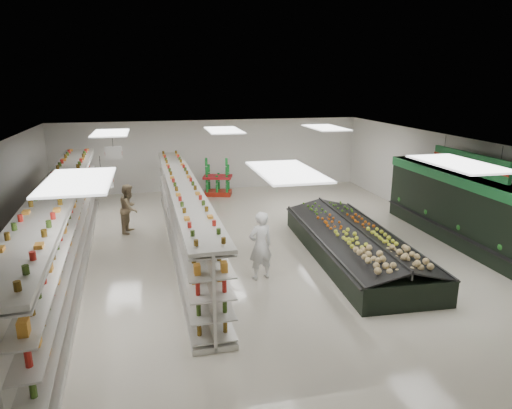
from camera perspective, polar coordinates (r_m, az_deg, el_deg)
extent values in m
plane|color=beige|center=(13.93, -1.19, -5.53)|extent=(16.00, 16.00, 0.00)
cube|color=white|center=(13.13, -1.26, 7.63)|extent=(14.00, 16.00, 0.02)
cube|color=white|center=(21.17, -5.70, 6.15)|extent=(14.00, 0.02, 3.20)
cube|color=white|center=(6.39, 14.37, -17.00)|extent=(14.00, 0.02, 3.20)
cube|color=white|center=(16.33, 23.60, 2.17)|extent=(0.02, 16.00, 3.20)
cube|color=black|center=(15.03, 25.34, -1.06)|extent=(0.80, 8.00, 2.20)
cube|color=#1C6A32|center=(14.80, 25.70, 2.47)|extent=(0.85, 8.00, 0.30)
cube|color=black|center=(15.03, 24.35, -3.14)|extent=(0.55, 7.80, 0.15)
cube|color=beige|center=(14.88, 25.00, -0.18)|extent=(0.45, 7.70, 0.03)
cube|color=beige|center=(14.81, 25.13, 0.94)|extent=(0.45, 7.70, 0.03)
cube|color=white|center=(11.02, -18.75, 2.93)|extent=(0.50, 0.06, 0.40)
cube|color=#A92413|center=(11.02, -18.75, 2.93)|extent=(0.52, 0.02, 0.12)
cylinder|color=black|center=(10.97, -18.88, 4.46)|extent=(0.01, 0.01, 0.50)
cube|color=white|center=(14.95, -17.38, 6.14)|extent=(0.50, 0.06, 0.40)
cube|color=#A92413|center=(14.95, -17.38, 6.14)|extent=(0.52, 0.02, 0.12)
cylinder|color=black|center=(14.90, -17.48, 7.28)|extent=(0.01, 0.01, 0.50)
cube|color=#1C6A32|center=(14.52, 25.11, 4.73)|extent=(0.10, 3.20, 0.60)
cube|color=#A92413|center=(14.49, 24.92, 4.73)|extent=(0.03, 3.20, 0.18)
cylinder|color=black|center=(13.55, 28.37, 5.39)|extent=(0.01, 0.01, 0.50)
cylinder|color=black|center=(15.41, 22.56, 7.06)|extent=(0.01, 0.01, 0.50)
cube|color=silver|center=(13.36, -22.54, -7.40)|extent=(1.66, 13.45, 0.13)
cube|color=silver|center=(13.01, -23.01, -3.12)|extent=(0.73, 13.40, 2.24)
cube|color=silver|center=(12.71, -23.55, 1.86)|extent=(1.66, 13.45, 0.09)
cube|color=beige|center=(13.35, -23.70, -6.92)|extent=(1.14, 13.31, 0.03)
cube|color=beige|center=(13.18, -23.92, -4.95)|extent=(1.14, 13.31, 0.03)
cube|color=beige|center=(13.03, -24.16, -2.93)|extent=(1.14, 13.31, 0.03)
cube|color=beige|center=(12.90, -24.39, -0.87)|extent=(1.14, 13.31, 0.03)
cube|color=beige|center=(12.78, -24.63, 1.24)|extent=(1.14, 13.31, 0.03)
cube|color=beige|center=(13.28, -21.49, -6.80)|extent=(1.14, 13.31, 0.03)
cube|color=beige|center=(13.11, -21.70, -4.82)|extent=(1.14, 13.31, 0.03)
cube|color=beige|center=(12.96, -21.91, -2.78)|extent=(1.14, 13.31, 0.03)
cube|color=beige|center=(12.82, -22.13, -0.70)|extent=(1.14, 13.31, 0.03)
cube|color=beige|center=(12.71, -22.35, 1.42)|extent=(1.14, 13.31, 0.03)
cube|color=silver|center=(14.26, -8.87, -4.96)|extent=(1.11, 11.76, 0.12)
cube|color=silver|center=(13.97, -9.02, -1.42)|extent=(0.29, 11.74, 1.96)
cube|color=silver|center=(13.71, -9.20, 2.65)|extent=(1.11, 11.76, 0.08)
cube|color=beige|center=(14.20, -9.79, -4.58)|extent=(0.66, 11.65, 0.03)
cube|color=beige|center=(14.06, -9.87, -2.94)|extent=(0.66, 11.65, 0.03)
cube|color=beige|center=(13.93, -9.95, -1.27)|extent=(0.66, 11.65, 0.03)
cube|color=beige|center=(13.82, -10.03, 0.43)|extent=(0.66, 11.65, 0.03)
cube|color=beige|center=(13.72, -10.12, 2.16)|extent=(0.66, 11.65, 0.03)
cube|color=beige|center=(14.24, -7.98, -4.46)|extent=(0.66, 11.65, 0.03)
cube|color=beige|center=(14.10, -8.05, -2.82)|extent=(0.66, 11.65, 0.03)
cube|color=beige|center=(13.97, -8.11, -1.15)|extent=(0.66, 11.65, 0.03)
cube|color=beige|center=(13.86, -8.18, 0.55)|extent=(0.66, 11.65, 0.03)
cube|color=beige|center=(13.75, -8.25, 2.27)|extent=(0.66, 11.65, 0.03)
cube|color=black|center=(13.42, 12.12, -5.22)|extent=(2.55, 6.66, 0.66)
cube|color=#262626|center=(12.94, 7.74, -4.16)|extent=(0.36, 6.56, 0.06)
cube|color=#262626|center=(13.75, 16.41, -3.48)|extent=(0.36, 6.56, 0.06)
cube|color=black|center=(13.07, 9.85, -3.61)|extent=(1.51, 6.52, 0.34)
cube|color=black|center=(13.51, 14.53, -3.26)|extent=(1.51, 6.52, 0.34)
cube|color=#262626|center=(13.25, 12.25, -3.05)|extent=(0.35, 6.46, 0.23)
cube|color=#A92413|center=(20.32, -4.77, 1.46)|extent=(1.34, 1.08, 0.19)
cube|color=red|center=(20.16, -4.82, 3.47)|extent=(1.40, 1.14, 0.10)
imported|color=white|center=(11.61, 0.57, -5.16)|extent=(0.74, 0.58, 1.79)
imported|color=#937E5A|center=(15.76, -15.57, -0.47)|extent=(0.71, 0.91, 1.64)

